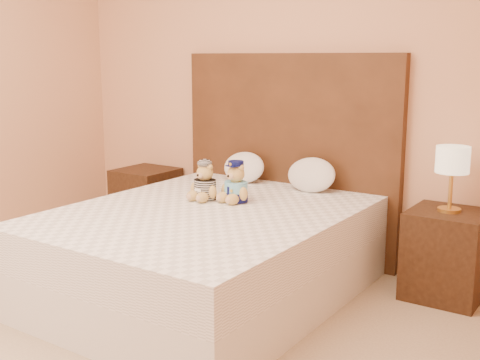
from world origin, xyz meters
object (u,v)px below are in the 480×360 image
nightstand_left (146,201)px  lamp (452,163)px  teddy_police (236,182)px  nightstand_right (446,254)px  pillow_right (311,173)px  bed (207,252)px  teddy_prisoner (205,181)px  pillow_left (244,166)px

nightstand_left → lamp: lamp is taller
teddy_police → nightstand_right: bearing=34.0°
pillow_right → bed: bearing=-109.3°
bed → lamp: size_ratio=5.00×
nightstand_right → lamp: lamp is taller
nightstand_right → teddy_prisoner: size_ratio=2.20×
pillow_left → pillow_right: bearing=0.0°
nightstand_left → pillow_right: pillow_right is taller
teddy_prisoner → bed: bearing=-46.6°
lamp → pillow_right: 0.98m
bed → pillow_right: 0.97m
nightstand_right → pillow_right: (-0.96, 0.03, 0.40)m
teddy_police → nightstand_left: bearing=168.0°
pillow_right → pillow_left: bearing=180.0°
nightstand_left → teddy_prisoner: bearing=-28.8°
bed → nightstand_right: (1.25, 0.80, -0.00)m
lamp → pillow_left: bearing=178.9°
teddy_prisoner → pillow_right: (0.45, 0.63, 0.00)m
lamp → nightstand_right: bearing=0.0°
teddy_prisoner → pillow_left: size_ratio=0.72×
nightstand_right → pillow_right: 1.04m
bed → pillow_right: size_ratio=5.53×
nightstand_right → lamp: (-0.00, 0.00, 0.57)m
nightstand_left → nightstand_right: size_ratio=1.00×
lamp → teddy_prisoner: lamp is taller
nightstand_left → pillow_right: (1.54, 0.03, 0.40)m
teddy_police → pillow_left: size_ratio=0.77×
pillow_left → nightstand_right: bearing=-1.1°
teddy_prisoner → pillow_right: 0.77m
bed → pillow_left: size_ratio=5.79×
pillow_left → bed: bearing=-71.6°
nightstand_left → teddy_prisoner: (1.09, -0.60, 0.40)m
bed → nightstand_left: (-1.25, 0.80, -0.00)m
bed → teddy_prisoner: bearing=129.0°
teddy_police → lamp: bearing=34.0°
teddy_police → pillow_right: size_ratio=0.74×
lamp → teddy_police: size_ratio=1.50×
nightstand_right → teddy_prisoner: bearing=-157.1°
pillow_right → nightstand_left: bearing=-178.9°
teddy_police → pillow_left: teddy_police is taller
bed → lamp: (1.25, 0.80, 0.57)m
nightstand_right → lamp: 0.57m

